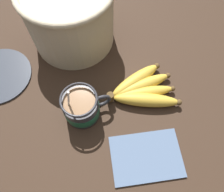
% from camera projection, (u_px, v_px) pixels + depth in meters
% --- Properties ---
extents(table, '(1.19, 1.19, 0.04)m').
position_uv_depth(table, '(113.00, 103.00, 0.65)').
color(table, '#332319').
rests_on(table, ground).
extents(coffee_mug, '(0.13, 0.10, 0.14)m').
position_uv_depth(coffee_mug, '(82.00, 107.00, 0.58)').
color(coffee_mug, '#28282D').
rests_on(coffee_mug, table).
extents(banana_bunch, '(0.20, 0.17, 0.04)m').
position_uv_depth(banana_bunch, '(142.00, 90.00, 0.62)').
color(banana_bunch, '#4C381E').
rests_on(banana_bunch, table).
extents(woven_basket, '(0.27, 0.27, 0.20)m').
position_uv_depth(woven_basket, '(70.00, 14.00, 0.64)').
color(woven_basket, beige).
rests_on(woven_basket, table).
extents(napkin, '(0.20, 0.15, 0.01)m').
position_uv_depth(napkin, '(146.00, 157.00, 0.56)').
color(napkin, slate).
rests_on(napkin, table).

